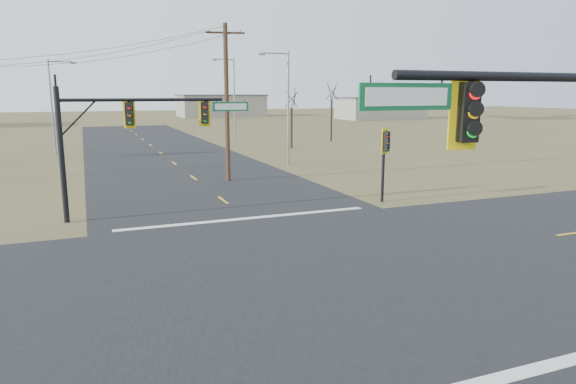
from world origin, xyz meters
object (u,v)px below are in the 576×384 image
object	(u,v)px
utility_pole_near	(227,101)
streetlight_a	(286,102)
mast_arm_far	(136,123)
bare_tree_d	(332,91)
pedestal_signal_ne	(385,148)
streetlight_c	(54,102)
streetlight_b	(233,95)
bare_tree_c	(292,97)

from	to	relation	value
utility_pole_near	streetlight_a	bearing A→B (deg)	41.56
mast_arm_far	bare_tree_d	distance (m)	40.07
pedestal_signal_ne	bare_tree_d	size ratio (longest dim) A/B	0.54
utility_pole_near	bare_tree_d	bearing A→B (deg)	50.25
utility_pole_near	bare_tree_d	xyz separation A→B (m)	(18.95, 22.78, 0.71)
mast_arm_far	pedestal_signal_ne	world-z (taller)	mast_arm_far
streetlight_a	streetlight_c	xyz separation A→B (m)	(-17.53, 14.27, -0.12)
streetlight_c	mast_arm_far	bearing A→B (deg)	-97.93
pedestal_signal_ne	streetlight_b	world-z (taller)	streetlight_b
utility_pole_near	streetlight_a	xyz separation A→B (m)	(6.35, 5.63, -0.19)
streetlight_a	streetlight_b	xyz separation A→B (m)	(1.98, 22.77, 0.51)
bare_tree_d	streetlight_a	bearing A→B (deg)	-126.30
streetlight_b	bare_tree_d	world-z (taller)	streetlight_b
streetlight_b	streetlight_c	bearing A→B (deg)	-177.13
pedestal_signal_ne	streetlight_a	world-z (taller)	streetlight_a
streetlight_c	bare_tree_d	distance (m)	30.28
utility_pole_near	mast_arm_far	bearing A→B (deg)	-128.63
streetlight_b	bare_tree_d	distance (m)	12.02
streetlight_c	pedestal_signal_ne	bearing A→B (deg)	-77.36
streetlight_c	bare_tree_d	xyz separation A→B (m)	(30.12, 2.87, 1.02)
streetlight_a	bare_tree_d	xyz separation A→B (m)	(12.59, 17.15, 0.90)
streetlight_a	streetlight_b	size ratio (longest dim) A/B	0.91
streetlight_c	bare_tree_d	world-z (taller)	streetlight_c
bare_tree_c	streetlight_b	bearing A→B (deg)	107.17
mast_arm_far	streetlight_b	xyz separation A→B (m)	(14.83, 36.54, 1.15)
streetlight_a	pedestal_signal_ne	bearing A→B (deg)	-84.25
utility_pole_near	bare_tree_c	size ratio (longest dim) A/B	1.49
mast_arm_far	utility_pole_near	xyz separation A→B (m)	(6.50, 8.14, 0.83)
bare_tree_d	bare_tree_c	bearing A→B (deg)	-144.40
utility_pole_near	streetlight_b	bearing A→B (deg)	73.66
pedestal_signal_ne	bare_tree_c	xyz separation A→B (m)	(5.72, 27.30, 2.38)
pedestal_signal_ne	streetlight_c	distance (m)	34.29
utility_pole_near	streetlight_c	xyz separation A→B (m)	(-11.18, 19.91, -0.31)
utility_pole_near	streetlight_a	distance (m)	8.49
pedestal_signal_ne	bare_tree_d	bearing A→B (deg)	43.35
mast_arm_far	utility_pole_near	bearing A→B (deg)	74.90
streetlight_c	utility_pole_near	bearing A→B (deg)	-78.08
pedestal_signal_ne	bare_tree_d	world-z (taller)	bare_tree_d
pedestal_signal_ne	streetlight_b	xyz separation A→B (m)	(2.37, 38.13, 2.62)
pedestal_signal_ne	bare_tree_d	xyz separation A→B (m)	(12.99, 32.51, 3.01)
streetlight_a	streetlight_c	bearing A→B (deg)	148.09
mast_arm_far	bare_tree_d	xyz separation A→B (m)	(25.45, 30.91, 1.54)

